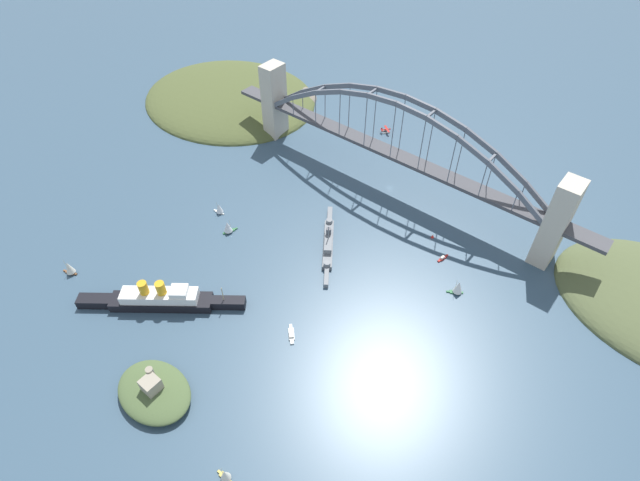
% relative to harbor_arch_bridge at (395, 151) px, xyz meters
% --- Properties ---
extents(ground_plane, '(1400.00, 1400.00, 0.00)m').
position_rel_harbor_arch_bridge_xyz_m(ground_plane, '(0.00, 0.00, -31.24)').
color(ground_plane, '#385166').
extents(harbor_arch_bridge, '(279.04, 16.51, 70.06)m').
position_rel_harbor_arch_bridge_xyz_m(harbor_arch_bridge, '(0.00, 0.00, 0.00)').
color(harbor_arch_bridge, beige).
rests_on(harbor_arch_bridge, ground).
extents(headland_east_shore, '(158.73, 139.48, 21.24)m').
position_rel_harbor_arch_bridge_xyz_m(headland_east_shore, '(177.26, -16.70, -31.24)').
color(headland_east_shore, '#4C562D').
rests_on(headland_east_shore, ground).
extents(ocean_liner, '(77.88, 63.25, 18.82)m').
position_rel_harbor_arch_bridge_xyz_m(ocean_liner, '(41.62, 168.46, -25.97)').
color(ocean_liner, black).
rests_on(ocean_liner, ground).
extents(naval_cruiser, '(42.59, 56.73, 16.76)m').
position_rel_harbor_arch_bridge_xyz_m(naval_cruiser, '(-1.73, 72.87, -28.49)').
color(naval_cruiser, slate).
rests_on(naval_cruiser, ground).
extents(fort_island_mid_harbor, '(40.55, 29.90, 14.64)m').
position_rel_harbor_arch_bridge_xyz_m(fort_island_mid_harbor, '(0.04, 204.98, -27.31)').
color(fort_island_mid_harbor, '#4C6038').
rests_on(fort_island_mid_harbor, ground).
extents(seaplane_taxiing_near_bridge, '(9.18, 8.99, 4.76)m').
position_rel_harbor_arch_bridge_xyz_m(seaplane_taxiing_near_bridge, '(42.02, -57.48, -29.32)').
color(seaplane_taxiing_near_bridge, '#B7B7B2').
rests_on(seaplane_taxiing_near_bridge, ground).
extents(small_boat_0, '(8.20, 4.59, 9.07)m').
position_rel_harbor_arch_bridge_xyz_m(small_boat_0, '(-54.70, 210.14, -27.05)').
color(small_boat_0, gold).
rests_on(small_boat_0, ground).
extents(small_boat_1, '(8.87, 7.34, 10.79)m').
position_rel_harbor_arch_bridge_xyz_m(small_boat_1, '(-82.63, 56.15, -26.25)').
color(small_boat_1, '#2D6B3D').
rests_on(small_boat_1, ground).
extents(small_boat_2, '(7.01, 9.87, 9.91)m').
position_rel_harbor_arch_bridge_xyz_m(small_boat_2, '(55.75, 103.98, -26.61)').
color(small_boat_2, '#2D6B3D').
rests_on(small_boat_2, ground).
extents(small_boat_3, '(9.24, 6.64, 10.87)m').
position_rel_harbor_arch_bridge_xyz_m(small_boat_3, '(102.33, 187.47, -26.15)').
color(small_boat_3, brown).
rests_on(small_boat_3, ground).
extents(small_boat_4, '(2.95, 8.84, 2.24)m').
position_rel_harbor_arch_bridge_xyz_m(small_boat_4, '(-63.30, 37.83, -30.45)').
color(small_boat_4, '#B2231E').
rests_on(small_boat_4, ground).
extents(small_boat_5, '(8.61, 5.29, 8.89)m').
position_rel_harbor_arch_bridge_xyz_m(small_boat_5, '(73.76, 94.82, -27.10)').
color(small_boat_5, silver).
rests_on(small_boat_5, ground).
extents(small_boat_6, '(10.19, 10.09, 1.96)m').
position_rel_harbor_arch_bridge_xyz_m(small_boat_6, '(-28.13, 137.75, -30.53)').
color(small_boat_6, silver).
rests_on(small_boat_6, ground).
extents(channel_marker_buoy, '(2.20, 2.20, 2.75)m').
position_rel_harbor_arch_bridge_xyz_m(channel_marker_buoy, '(-49.00, 25.29, -30.12)').
color(channel_marker_buoy, red).
rests_on(channel_marker_buoy, ground).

